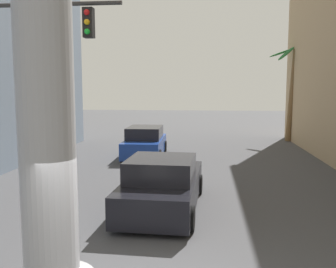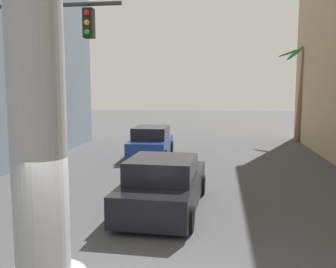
# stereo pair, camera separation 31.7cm
# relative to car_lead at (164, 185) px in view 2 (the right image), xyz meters

# --- Properties ---
(ground_plane) EXTENTS (91.61, 91.61, 0.00)m
(ground_plane) POSITION_rel_car_lead_xyz_m (0.26, 4.52, -0.70)
(ground_plane) COLOR #424244
(car_lead) EXTENTS (2.24, 4.87, 1.56)m
(car_lead) POSITION_rel_car_lead_xyz_m (0.00, 0.00, 0.00)
(car_lead) COLOR black
(car_lead) RESTS_ON ground
(car_far) EXTENTS (2.04, 4.32, 1.56)m
(car_far) POSITION_rel_car_lead_xyz_m (-1.91, 8.23, 0.03)
(car_far) COLOR black
(car_far) RESTS_ON ground
(palm_tree_far_right) EXTENTS (3.34, 3.36, 6.24)m
(palm_tree_far_right) POSITION_rel_car_lead_xyz_m (6.84, 15.03, 3.08)
(palm_tree_far_right) COLOR brown
(palm_tree_far_right) RESTS_ON ground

